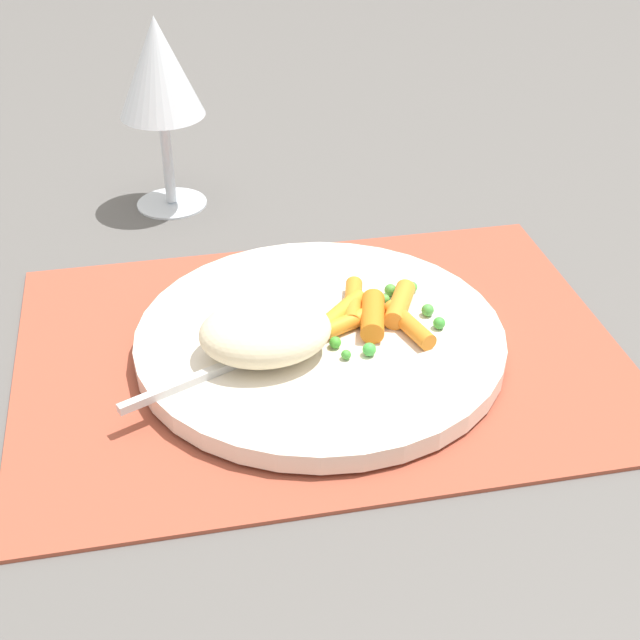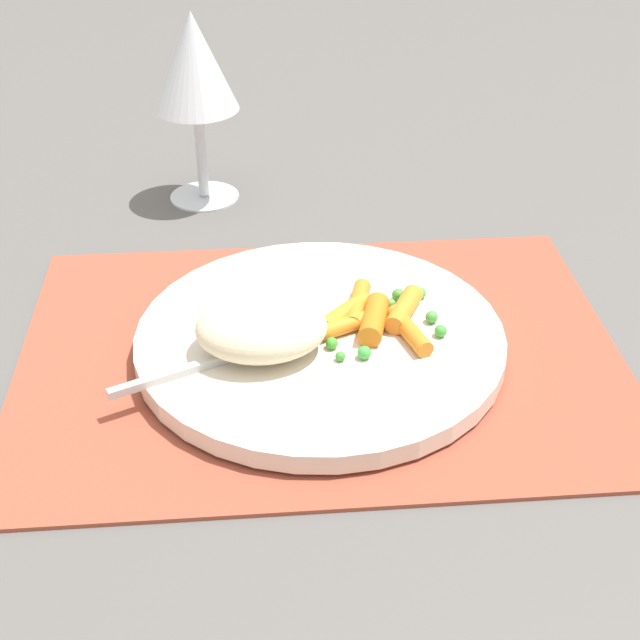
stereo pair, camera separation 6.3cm
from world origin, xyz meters
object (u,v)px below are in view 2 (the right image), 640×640
(wine_glass, at_px, (194,67))
(carrot_portion, at_px, (375,316))
(rice_mound, at_px, (261,328))
(plate, at_px, (320,340))
(fork, at_px, (284,340))

(wine_glass, bearing_deg, carrot_portion, -63.40)
(carrot_portion, bearing_deg, rice_mound, -162.60)
(rice_mound, bearing_deg, plate, 24.50)
(fork, height_order, wine_glass, wine_glass)
(fork, bearing_deg, plate, 24.45)
(plate, height_order, carrot_portion, carrot_portion)
(plate, height_order, wine_glass, wine_glass)
(rice_mound, relative_size, wine_glass, 0.51)
(wine_glass, bearing_deg, fork, -77.20)
(carrot_portion, distance_m, fork, 0.07)
(plate, relative_size, wine_glass, 1.50)
(rice_mound, bearing_deg, fork, 24.58)
(rice_mound, xyz_separation_m, carrot_portion, (0.08, 0.03, -0.01))
(carrot_portion, distance_m, wine_glass, 0.31)
(carrot_portion, bearing_deg, plate, -170.60)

